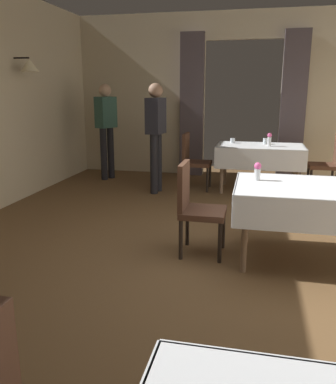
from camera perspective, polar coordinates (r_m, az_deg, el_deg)
ground at (r=3.97m, az=6.97°, el=-9.87°), size 10.08×10.08×0.00m
wall_back at (r=7.80m, az=10.44°, el=13.36°), size 6.40×0.27×3.00m
dining_table_mid at (r=3.99m, az=18.25°, el=-0.51°), size 1.22×1.01×0.75m
dining_table_far at (r=6.70m, az=12.92°, el=5.57°), size 1.39×0.88×0.75m
chair_mid_left at (r=4.00m, az=3.87°, el=-1.74°), size 0.45×0.44×0.93m
chair_far_left at (r=6.68m, az=3.54°, el=4.78°), size 0.44×0.44×0.93m
chair_far_right at (r=6.90m, az=21.86°, el=4.08°), size 0.44×0.44×0.93m
flower_vase_mid at (r=4.05m, az=12.59°, el=2.97°), size 0.07×0.07×0.18m
flower_vase_far at (r=6.59m, az=14.20°, el=7.29°), size 0.07×0.07×0.21m
glass_far_b at (r=6.85m, az=13.64°, el=7.02°), size 0.07×0.07×0.10m
glass_far_c at (r=6.89m, az=9.16°, el=7.22°), size 0.08×0.08×0.08m
person_waiter_by_doorway at (r=7.48m, az=-8.77°, el=9.58°), size 0.35×0.42×1.72m
person_diner_standing_aside at (r=6.38m, az=-1.74°, el=8.95°), size 0.27×0.39×1.72m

